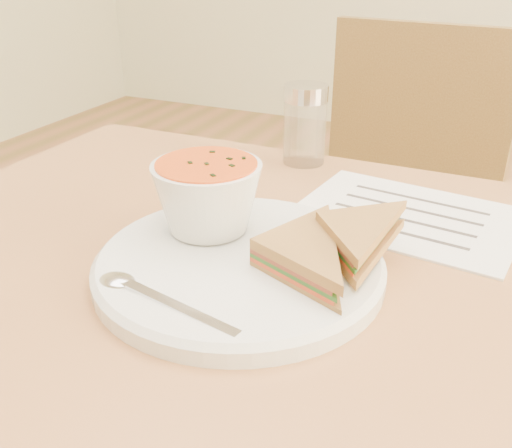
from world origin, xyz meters
The scene contains 8 objects.
chair_far centered at (-0.02, 0.61, 0.45)m, with size 0.40×0.40×0.91m, color brown, non-canonical shape.
plate centered at (-0.04, -0.03, 0.76)m, with size 0.30×0.30×0.02m, color white, non-canonical shape.
soup_bowl centered at (-0.10, 0.01, 0.81)m, with size 0.12×0.12×0.08m, color white, non-canonical shape.
sandwich_half_a centered at (-0.02, -0.05, 0.78)m, with size 0.12×0.12×0.04m, color #AF7D3D, non-canonical shape.
sandwich_half_b centered at (0.02, 0.02, 0.79)m, with size 0.10×0.10×0.03m, color #AF7D3D, non-canonical shape.
spoon centered at (-0.07, -0.13, 0.77)m, with size 0.19×0.04×0.01m, color silver, non-canonical shape.
paper_menu centered at (0.09, 0.18, 0.75)m, with size 0.27×0.19×0.00m, color white, non-canonical shape.
condiment_shaker centered at (-0.10, 0.31, 0.81)m, with size 0.07×0.07×0.12m, color silver, non-canonical shape.
Camera 1 is at (0.19, -0.49, 1.06)m, focal length 40.00 mm.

